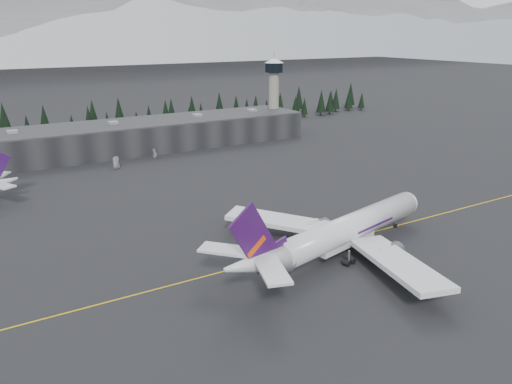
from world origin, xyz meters
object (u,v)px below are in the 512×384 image
terminal (137,136)px  jet_main (337,234)px  control_tower (274,87)px  gse_vehicle_a (116,167)px  gse_vehicle_b (155,157)px

terminal → jet_main: size_ratio=2.35×
terminal → control_tower: 76.98m
gse_vehicle_a → jet_main: bearing=-97.0°
control_tower → gse_vehicle_b: 80.54m
control_tower → jet_main: bearing=-117.1°
gse_vehicle_a → gse_vehicle_b: 20.52m
terminal → control_tower: size_ratio=4.24×
jet_main → control_tower: bearing=50.1°
control_tower → jet_main: 154.36m
control_tower → gse_vehicle_b: bearing=-162.8°
jet_main → gse_vehicle_a: 107.97m
control_tower → gse_vehicle_a: bearing=-161.4°
jet_main → gse_vehicle_a: jet_main is taller
gse_vehicle_a → terminal: bearing=38.7°
jet_main → gse_vehicle_b: jet_main is taller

